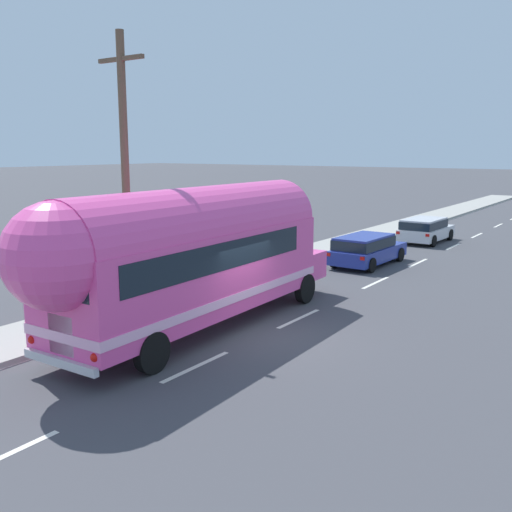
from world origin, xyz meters
TOP-DOWN VIEW (x-y plane):
  - ground_plane at (0.00, 0.00)m, footprint 300.00×300.00m
  - lane_markings at (-2.62, 13.00)m, footprint 3.85×80.00m
  - sidewalk_slab at (-5.06, 10.00)m, footprint 2.67×90.00m
  - utility_pole at (-4.36, -0.91)m, footprint 1.80×0.24m
  - painted_bus at (-1.83, -1.03)m, footprint 2.85×12.02m
  - car_lead at (-1.78, 10.86)m, footprint 2.06×4.57m
  - car_second at (-1.74, 18.72)m, footprint 2.07×4.29m

SIDE VIEW (x-z plane):
  - ground_plane at x=0.00m, z-range 0.00..0.00m
  - lane_markings at x=-2.62m, z-range 0.00..0.01m
  - sidewalk_slab at x=-5.06m, z-range 0.00..0.15m
  - car_lead at x=-1.78m, z-range 0.10..1.47m
  - car_second at x=-1.74m, z-range 0.11..1.48m
  - painted_bus at x=-1.83m, z-range 0.24..4.36m
  - utility_pole at x=-4.36m, z-range 0.17..8.67m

